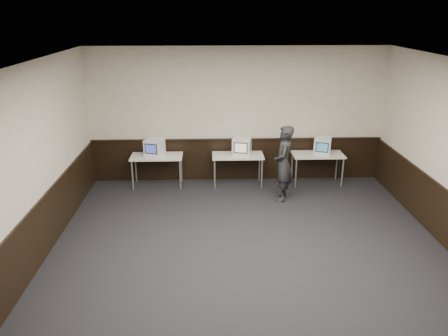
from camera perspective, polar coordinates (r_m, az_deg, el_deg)
The scene contains 14 objects.
floor at distance 7.32m, azimuth 3.64°, elevation -12.81°, with size 8.00×8.00×0.00m, color black.
ceiling at distance 6.20m, azimuth 4.30°, elevation 12.90°, with size 8.00×8.00×0.00m, color white.
back_wall at distance 10.41m, azimuth 1.72°, elevation 6.88°, with size 7.00×7.00×0.00m, color beige.
left_wall at distance 7.14m, azimuth -25.25°, elevation -1.30°, with size 8.00×8.00×0.00m, color beige.
wainscot_back at distance 10.69m, azimuth 1.66°, elevation 1.11°, with size 6.98×0.04×1.00m, color black.
wainscot_left at distance 7.57m, azimuth -23.88°, elevation -9.09°, with size 0.04×7.98×1.00m, color black.
wainscot_rail at distance 10.52m, azimuth 1.70°, elevation 3.76°, with size 6.98×0.06×0.04m, color black.
desk_left at distance 10.33m, azimuth -8.77°, elevation 1.23°, with size 1.20×0.60×0.75m.
desk_center at distance 10.28m, azimuth 1.81°, elevation 1.37°, with size 1.20×0.60×0.75m.
desk_right at distance 10.57m, azimuth 12.14°, elevation 1.46°, with size 1.20×0.60×0.75m.
emac_left at distance 10.29m, azimuth -9.08°, elevation 2.71°, with size 0.49×0.51×0.39m.
emac_center at distance 10.21m, azimuth 2.36°, elevation 2.88°, with size 0.50×0.52×0.42m.
emac_right at distance 10.54m, azimuth 12.74°, elevation 2.86°, with size 0.49×0.50×0.39m.
person at distance 9.49m, azimuth 7.76°, elevation 0.58°, with size 0.61×0.40×1.67m, color #232428.
Camera 1 is at (-0.67, -6.12, 3.96)m, focal length 35.00 mm.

